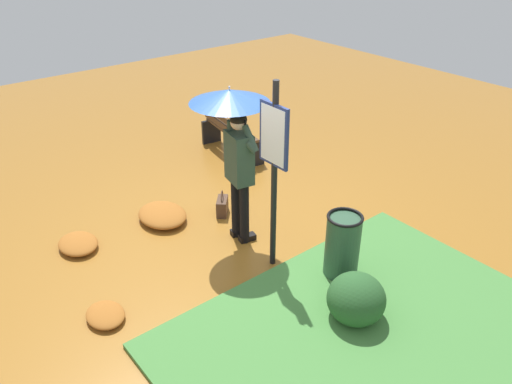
% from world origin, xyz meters
% --- Properties ---
extents(ground_plane, '(18.00, 18.00, 0.00)m').
position_xyz_m(ground_plane, '(0.00, 0.00, 0.00)').
color(ground_plane, '#9E6623').
extents(person_with_umbrella, '(0.96, 0.96, 2.04)m').
position_xyz_m(person_with_umbrella, '(0.06, 0.05, 1.55)').
color(person_with_umbrella, black).
rests_on(person_with_umbrella, ground_plane).
extents(info_sign_post, '(0.44, 0.07, 2.30)m').
position_xyz_m(info_sign_post, '(-0.69, 0.07, 1.44)').
color(info_sign_post, black).
rests_on(info_sign_post, ground_plane).
extents(handbag, '(0.32, 0.31, 0.37)m').
position_xyz_m(handbag, '(0.64, -0.13, 0.13)').
color(handbag, '#4C3323').
rests_on(handbag, ground_plane).
extents(park_bench, '(1.40, 0.58, 0.75)m').
position_xyz_m(park_bench, '(2.21, -1.41, 0.40)').
color(park_bench, black).
rests_on(park_bench, ground_plane).
extents(trash_bin, '(0.42, 0.42, 0.83)m').
position_xyz_m(trash_bin, '(-1.37, -0.41, 0.42)').
color(trash_bin, '#2D5138').
rests_on(trash_bin, ground_plane).
extents(shrub_cluster, '(0.67, 0.61, 0.55)m').
position_xyz_m(shrub_cluster, '(-1.94, 0.00, 0.26)').
color(shrub_cluster, '#285628').
rests_on(shrub_cluster, ground_plane).
extents(leaf_pile_near_person, '(0.59, 0.47, 0.13)m').
position_xyz_m(leaf_pile_near_person, '(1.11, 1.80, 0.07)').
color(leaf_pile_near_person, '#A86023').
rests_on(leaf_pile_near_person, ground_plane).
extents(leaf_pile_by_bench, '(0.48, 0.39, 0.11)m').
position_xyz_m(leaf_pile_by_bench, '(-0.32, 2.07, 0.05)').
color(leaf_pile_by_bench, '#A86023').
rests_on(leaf_pile_by_bench, ground_plane).
extents(leaf_pile_far_path, '(0.78, 0.62, 0.17)m').
position_xyz_m(leaf_pile_far_path, '(1.02, 0.62, 0.09)').
color(leaf_pile_far_path, '#A86023').
rests_on(leaf_pile_far_path, ground_plane).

